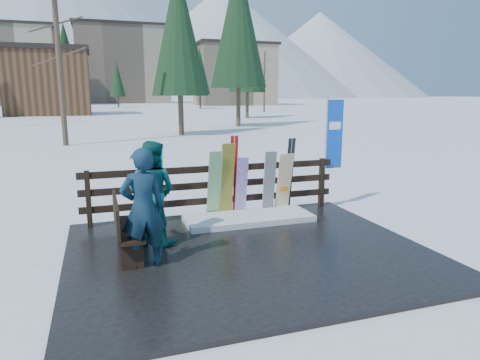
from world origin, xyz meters
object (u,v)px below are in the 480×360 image
object	(u,v)px
snowboard_1	(214,185)
snowboard_2	(227,181)
snowboard_0	(156,188)
person_front	(143,208)
snowboard_3	(241,187)
snowboard_4	(269,183)
bench	(124,226)
snowboard_5	(284,183)
person_back	(152,193)
rental_flag	(332,138)

from	to	relation	value
snowboard_1	snowboard_2	distance (m)	0.29
snowboard_0	person_front	xyz separation A→B (m)	(-0.47, -2.14, 0.17)
person_front	snowboard_3	bearing A→B (deg)	-143.71
snowboard_0	snowboard_4	world-z (taller)	snowboard_0
snowboard_2	snowboard_3	world-z (taller)	snowboard_2
bench	snowboard_1	world-z (taller)	snowboard_1
snowboard_1	person_front	world-z (taller)	person_front
snowboard_5	person_front	bearing A→B (deg)	-147.02
snowboard_4	person_back	size ratio (longest dim) A/B	0.77
snowboard_0	rental_flag	distance (m)	4.26
snowboard_3	person_front	bearing A→B (deg)	-137.01
snowboard_1	person_front	xyz separation A→B (m)	(-1.69, -2.14, 0.19)
snowboard_4	snowboard_5	bearing A→B (deg)	0.00
snowboard_2	snowboard_4	world-z (taller)	snowboard_2
bench	snowboard_0	bearing A→B (deg)	65.03
snowboard_5	bench	bearing A→B (deg)	-155.90
snowboard_0	snowboard_4	bearing A→B (deg)	-0.00
bench	person_front	world-z (taller)	person_front
snowboard_4	snowboard_1	bearing A→B (deg)	180.00
snowboard_2	rental_flag	xyz separation A→B (m)	(2.66, 0.27, 0.79)
snowboard_1	person_front	size ratio (longest dim) A/B	0.82
snowboard_4	rental_flag	xyz separation A→B (m)	(1.69, 0.27, 0.90)
bench	snowboard_4	bearing A→B (deg)	26.43
snowboard_3	snowboard_5	bearing A→B (deg)	0.00
person_back	snowboard_3	bearing A→B (deg)	-118.27
person_front	snowboard_4	bearing A→B (deg)	-150.67
snowboard_0	person_back	bearing A→B (deg)	-100.90
bench	snowboard_5	distance (m)	3.91
snowboard_1	snowboard_5	world-z (taller)	snowboard_1
snowboard_3	rental_flag	xyz separation A→B (m)	(2.34, 0.27, 0.95)
snowboard_1	snowboard_5	distance (m)	1.61
snowboard_0	snowboard_5	bearing A→B (deg)	0.00
rental_flag	snowboard_5	bearing A→B (deg)	-168.59
snowboard_5	person_back	xyz separation A→B (m)	(-3.04, -1.12, 0.25)
snowboard_5	rental_flag	distance (m)	1.65
snowboard_2	snowboard_4	size ratio (longest dim) A/B	1.17
bench	snowboard_1	size ratio (longest dim) A/B	0.98
person_back	snowboard_1	bearing A→B (deg)	-109.10
snowboard_0	person_front	world-z (taller)	person_front
person_back	snowboard_5	bearing A→B (deg)	-126.81
snowboard_4	bench	bearing A→B (deg)	-153.57
snowboard_4	person_back	xyz separation A→B (m)	(-2.68, -1.12, 0.22)
rental_flag	snowboard_0	bearing A→B (deg)	-176.29
rental_flag	person_back	xyz separation A→B (m)	(-4.38, -1.39, -0.68)
person_back	bench	bearing A→B (deg)	75.32
bench	snowboard_0	xyz separation A→B (m)	(0.74, 1.60, 0.25)
snowboard_5	person_back	distance (m)	3.25
bench	person_front	xyz separation A→B (m)	(0.27, -0.54, 0.41)
snowboard_4	rental_flag	size ratio (longest dim) A/B	0.55
snowboard_2	rental_flag	distance (m)	2.79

